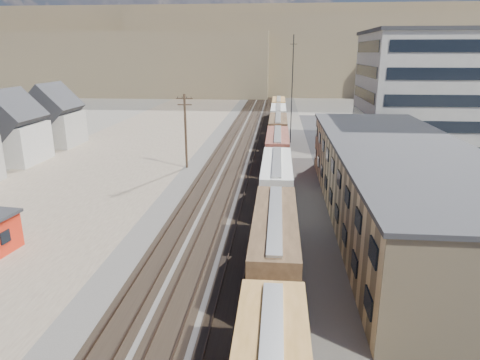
{
  "coord_description": "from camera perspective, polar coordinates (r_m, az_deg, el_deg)",
  "views": [
    {
      "loc": [
        3.84,
        -13.78,
        15.19
      ],
      "look_at": [
        0.18,
        26.83,
        3.0
      ],
      "focal_mm": 32.0,
      "sensor_mm": 36.0,
      "label": 1
    }
  ],
  "objects": [
    {
      "name": "ballast_bed",
      "position": [
        65.67,
        1.66,
        3.29
      ],
      "size": [
        18.0,
        200.0,
        0.06
      ],
      "primitive_type": "cube",
      "color": "#4C4742",
      "rests_on": "ground"
    },
    {
      "name": "dirt_yard",
      "position": [
        60.75,
        -18.15,
        1.33
      ],
      "size": [
        24.0,
        180.0,
        0.03
      ],
      "primitive_type": "cube",
      "color": "#6E5B4C",
      "rests_on": "ground"
    },
    {
      "name": "asphalt_lot",
      "position": [
        54.22,
        24.48,
        -1.15
      ],
      "size": [
        26.0,
        120.0,
        0.04
      ],
      "primitive_type": "cube",
      "color": "#232326",
      "rests_on": "ground"
    },
    {
      "name": "rail_tracks",
      "position": [
        65.68,
        1.18,
        3.37
      ],
      "size": [
        11.4,
        200.0,
        0.24
      ],
      "color": "black",
      "rests_on": "ground"
    },
    {
      "name": "freight_train",
      "position": [
        51.33,
        4.95,
        2.61
      ],
      "size": [
        3.0,
        119.74,
        4.46
      ],
      "color": "black",
      "rests_on": "ground"
    },
    {
      "name": "warehouse",
      "position": [
        41.96,
        20.33,
        -0.37
      ],
      "size": [
        12.4,
        40.4,
        7.25
      ],
      "color": "tan",
      "rests_on": "ground"
    },
    {
      "name": "office_tower",
      "position": [
        73.08,
        24.83,
        10.49
      ],
      "size": [
        22.6,
        18.6,
        18.45
      ],
      "color": "#9E998E",
      "rests_on": "ground"
    },
    {
      "name": "utility_pole_north",
      "position": [
        57.98,
        -7.27,
        6.69
      ],
      "size": [
        2.2,
        0.32,
        10.0
      ],
      "color": "#382619",
      "rests_on": "ground"
    },
    {
      "name": "radio_mast",
      "position": [
        74.06,
        6.95,
        11.83
      ],
      "size": [
        1.2,
        0.16,
        18.0
      ],
      "color": "black",
      "rests_on": "ground"
    },
    {
      "name": "hills_north",
      "position": [
        181.74,
        4.15,
        16.26
      ],
      "size": [
        265.0,
        80.0,
        32.0
      ],
      "color": "brown",
      "rests_on": "ground"
    },
    {
      "name": "parked_car_blue",
      "position": [
        67.23,
        22.71,
        3.04
      ],
      "size": [
        6.75,
        5.81,
        1.72
      ],
      "primitive_type": "imported",
      "rotation": [
        0.0,
        0.0,
        0.98
      ],
      "color": "navy",
      "rests_on": "ground"
    },
    {
      "name": "parked_car_far",
      "position": [
        71.69,
        28.42,
        2.99
      ],
      "size": [
        3.03,
        4.65,
        1.47
      ],
      "primitive_type": "imported",
      "rotation": [
        0.0,
        0.0,
        0.33
      ],
      "color": "silver",
      "rests_on": "ground"
    }
  ]
}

